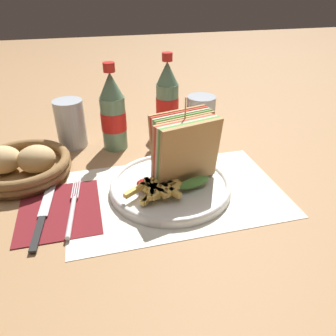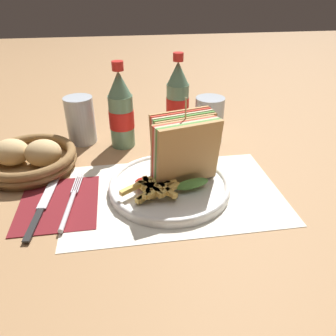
{
  "view_description": "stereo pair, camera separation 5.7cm",
  "coord_description": "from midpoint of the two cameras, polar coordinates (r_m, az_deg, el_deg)",
  "views": [
    {
      "loc": [
        -0.16,
        -0.52,
        0.38
      ],
      "look_at": [
        -0.02,
        0.03,
        0.04
      ],
      "focal_mm": 35.0,
      "sensor_mm": 36.0,
      "label": 1
    },
    {
      "loc": [
        -0.11,
        -0.53,
        0.38
      ],
      "look_at": [
        -0.02,
        0.03,
        0.04
      ],
      "focal_mm": 35.0,
      "sensor_mm": 36.0,
      "label": 2
    }
  ],
  "objects": [
    {
      "name": "ground_plane",
      "position": [
        0.66,
        4.64,
        -4.42
      ],
      "size": [
        4.0,
        4.0,
        0.0
      ],
      "primitive_type": "plane",
      "color": "#9E754C"
    },
    {
      "name": "placemat",
      "position": [
        0.66,
        3.46,
        -4.35
      ],
      "size": [
        0.42,
        0.27,
        0.0
      ],
      "color": "silver",
      "rests_on": "ground_plane"
    },
    {
      "name": "plate_main",
      "position": [
        0.66,
        2.71,
        -3.14
      ],
      "size": [
        0.24,
        0.24,
        0.02
      ],
      "color": "white",
      "rests_on": "ground_plane"
    },
    {
      "name": "club_sandwich",
      "position": [
        0.65,
        5.46,
        3.15
      ],
      "size": [
        0.14,
        0.12,
        0.17
      ],
      "color": "tan",
      "rests_on": "plate_main"
    },
    {
      "name": "fries_pile",
      "position": [
        0.62,
        0.11,
        -3.59
      ],
      "size": [
        0.12,
        0.08,
        0.02
      ],
      "color": "#E0B756",
      "rests_on": "plate_main"
    },
    {
      "name": "ketchup_blob",
      "position": [
        0.64,
        -1.6,
        -2.54
      ],
      "size": [
        0.04,
        0.03,
        0.01
      ],
      "color": "maroon",
      "rests_on": "plate_main"
    },
    {
      "name": "napkin",
      "position": [
        0.66,
        -16.18,
        -5.82
      ],
      "size": [
        0.15,
        0.17,
        0.0
      ],
      "color": "maroon",
      "rests_on": "ground_plane"
    },
    {
      "name": "fork",
      "position": [
        0.63,
        -14.27,
        -6.18
      ],
      "size": [
        0.03,
        0.19,
        0.01
      ],
      "rotation": [
        0.0,
        0.0,
        -0.11
      ],
      "color": "silver",
      "rests_on": "napkin"
    },
    {
      "name": "knife",
      "position": [
        0.66,
        -18.52,
        -5.81
      ],
      "size": [
        0.04,
        0.22,
        0.0
      ],
      "rotation": [
        0.0,
        0.0,
        -0.11
      ],
      "color": "black",
      "rests_on": "napkin"
    },
    {
      "name": "coke_bottle_near",
      "position": [
        0.81,
        -6.19,
        9.71
      ],
      "size": [
        0.06,
        0.06,
        0.21
      ],
      "color": "slate",
      "rests_on": "ground_plane"
    },
    {
      "name": "coke_bottle_far",
      "position": [
        0.9,
        3.53,
        11.88
      ],
      "size": [
        0.06,
        0.06,
        0.21
      ],
      "color": "slate",
      "rests_on": "ground_plane"
    },
    {
      "name": "glass_near",
      "position": [
        0.85,
        9.07,
        8.14
      ],
      "size": [
        0.07,
        0.07,
        0.12
      ],
      "color": "silver",
      "rests_on": "ground_plane"
    },
    {
      "name": "glass_far",
      "position": [
        0.87,
        -13.1,
        7.62
      ],
      "size": [
        0.07,
        0.07,
        0.12
      ],
      "color": "silver",
      "rests_on": "ground_plane"
    },
    {
      "name": "bread_basket",
      "position": [
        0.78,
        -21.17,
        1.57
      ],
      "size": [
        0.21,
        0.21,
        0.07
      ],
      "color": "olive",
      "rests_on": "ground_plane"
    }
  ]
}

